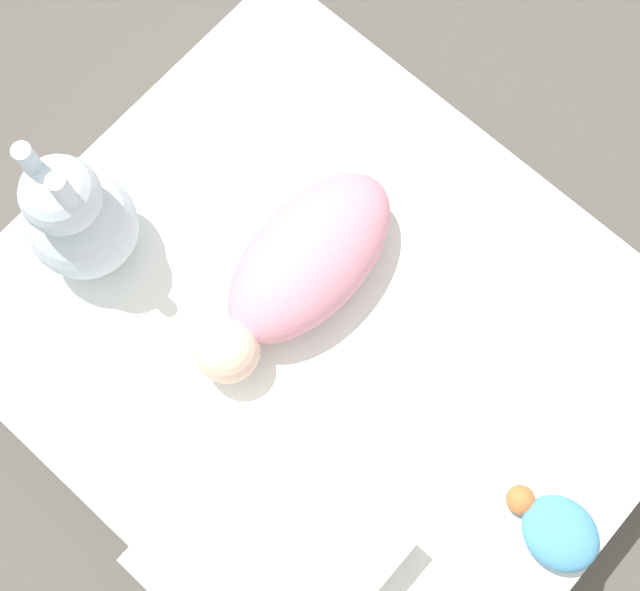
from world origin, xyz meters
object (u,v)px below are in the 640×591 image
at_px(bunny_plush, 77,218).
at_px(turtle_plush, 555,531).
at_px(pillow, 270,550).
at_px(swaddled_baby, 300,268).

bearing_deg(bunny_plush, turtle_plush, -170.86).
relative_size(bunny_plush, turtle_plush, 2.02).
xyz_separation_m(pillow, bunny_plush, (0.63, -0.19, 0.08)).
xyz_separation_m(bunny_plush, turtle_plush, (-0.97, -0.16, -0.11)).
distance_m(swaddled_baby, pillow, 0.49).
distance_m(swaddled_baby, turtle_plush, 0.63).
bearing_deg(bunny_plush, swaddled_baby, -148.90).
height_order(swaddled_baby, bunny_plush, bunny_plush).
relative_size(pillow, bunny_plush, 0.96).
bearing_deg(pillow, swaddled_baby, -53.81).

